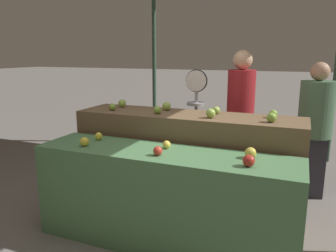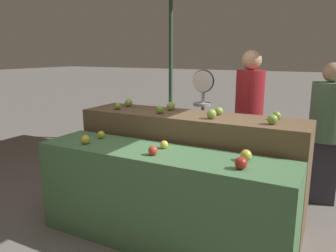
% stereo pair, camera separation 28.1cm
% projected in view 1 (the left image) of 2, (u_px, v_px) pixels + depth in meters
% --- Properties ---
extents(ground_plane, '(60.00, 60.00, 0.00)m').
position_uv_depth(ground_plane, '(163.00, 243.00, 2.89)').
color(ground_plane, slate).
extents(display_counter_front, '(2.23, 0.55, 0.84)m').
position_uv_depth(display_counter_front, '(163.00, 199.00, 2.80)').
color(display_counter_front, '#4C7A4C').
rests_on(display_counter_front, ground_plane).
extents(display_counter_back, '(2.23, 0.55, 1.05)m').
position_uv_depth(display_counter_back, '(186.00, 165.00, 3.31)').
color(display_counter_back, brown).
rests_on(display_counter_back, ground_plane).
extents(apple_front_0, '(0.08, 0.08, 0.08)m').
position_uv_depth(apple_front_0, '(84.00, 142.00, 2.86)').
color(apple_front_0, gold).
rests_on(apple_front_0, display_counter_front).
extents(apple_front_1, '(0.08, 0.08, 0.08)m').
position_uv_depth(apple_front_1, '(158.00, 151.00, 2.60)').
color(apple_front_1, red).
rests_on(apple_front_1, display_counter_front).
extents(apple_front_2, '(0.09, 0.09, 0.09)m').
position_uv_depth(apple_front_2, '(249.00, 161.00, 2.34)').
color(apple_front_2, '#AD281E').
rests_on(apple_front_2, display_counter_front).
extents(apple_front_3, '(0.07, 0.07, 0.07)m').
position_uv_depth(apple_front_3, '(99.00, 136.00, 3.06)').
color(apple_front_3, gold).
rests_on(apple_front_3, display_counter_front).
extents(apple_front_4, '(0.07, 0.07, 0.07)m').
position_uv_depth(apple_front_4, '(167.00, 145.00, 2.79)').
color(apple_front_4, yellow).
rests_on(apple_front_4, display_counter_front).
extents(apple_front_5, '(0.09, 0.09, 0.09)m').
position_uv_depth(apple_front_5, '(251.00, 153.00, 2.53)').
color(apple_front_5, gold).
rests_on(apple_front_5, display_counter_front).
extents(apple_back_0, '(0.07, 0.07, 0.07)m').
position_uv_depth(apple_back_0, '(112.00, 107.00, 3.39)').
color(apple_back_0, '#7AA338').
rests_on(apple_back_0, display_counter_back).
extents(apple_back_1, '(0.08, 0.08, 0.08)m').
position_uv_depth(apple_back_1, '(157.00, 110.00, 3.19)').
color(apple_back_1, '#7AA338').
rests_on(apple_back_1, display_counter_back).
extents(apple_back_2, '(0.09, 0.09, 0.09)m').
position_uv_depth(apple_back_2, '(211.00, 113.00, 2.99)').
color(apple_back_2, '#8EB247').
rests_on(apple_back_2, display_counter_back).
extents(apple_back_3, '(0.09, 0.09, 0.09)m').
position_uv_depth(apple_back_3, '(272.00, 117.00, 2.80)').
color(apple_back_3, '#7AA338').
rests_on(apple_back_3, display_counter_back).
extents(apple_back_4, '(0.09, 0.09, 0.09)m').
position_uv_depth(apple_back_4, '(122.00, 103.00, 3.59)').
color(apple_back_4, '#8EB247').
rests_on(apple_back_4, display_counter_back).
extents(apple_back_5, '(0.09, 0.09, 0.09)m').
position_uv_depth(apple_back_5, '(167.00, 106.00, 3.39)').
color(apple_back_5, '#8EB247').
rests_on(apple_back_5, display_counter_back).
extents(apple_back_6, '(0.08, 0.08, 0.08)m').
position_uv_depth(apple_back_6, '(216.00, 110.00, 3.18)').
color(apple_back_6, '#8EB247').
rests_on(apple_back_6, display_counter_back).
extents(apple_back_7, '(0.08, 0.08, 0.08)m').
position_uv_depth(apple_back_7, '(273.00, 114.00, 3.00)').
color(apple_back_7, '#7AA338').
rests_on(apple_back_7, display_counter_back).
extents(produce_scale, '(0.25, 0.20, 1.46)m').
position_uv_depth(produce_scale, '(196.00, 106.00, 3.70)').
color(produce_scale, '#99999E').
rests_on(produce_scale, ground_plane).
extents(person_vendor_at_scale, '(0.33, 0.33, 1.67)m').
position_uv_depth(person_vendor_at_scale, '(240.00, 111.00, 3.81)').
color(person_vendor_at_scale, '#2D2D38').
rests_on(person_vendor_at_scale, ground_plane).
extents(person_customer_left, '(0.43, 0.43, 1.54)m').
position_uv_depth(person_customer_left, '(315.00, 122.00, 3.65)').
color(person_customer_left, '#2D2D38').
rests_on(person_customer_left, ground_plane).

